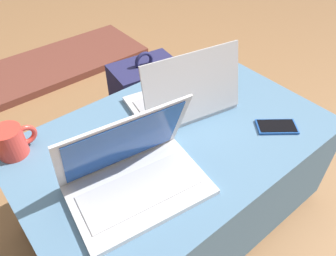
{
  "coord_description": "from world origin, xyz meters",
  "views": [
    {
      "loc": [
        -0.51,
        -0.59,
        1.17
      ],
      "look_at": [
        -0.05,
        -0.02,
        0.51
      ],
      "focal_mm": 35.0,
      "sensor_mm": 36.0,
      "label": 1
    }
  ],
  "objects": [
    {
      "name": "ground_plane",
      "position": [
        0.0,
        0.0,
        0.0
      ],
      "size": [
        14.0,
        14.0,
        0.0
      ],
      "primitive_type": "plane",
      "color": "olive"
    },
    {
      "name": "fireplace_hearth",
      "position": [
        0.0,
        1.36,
        0.02
      ],
      "size": [
        1.4,
        0.5,
        0.04
      ],
      "color": "brown",
      "rests_on": "ground_plane"
    },
    {
      "name": "laptop_near",
      "position": [
        -0.22,
        -0.08,
        0.48
      ],
      "size": [
        0.4,
        0.29,
        0.24
      ],
      "rotation": [
        0.0,
        0.0,
        -0.14
      ],
      "color": "silver",
      "rests_on": "ottoman"
    },
    {
      "name": "laptop_far",
      "position": [
        0.12,
        0.09,
        0.48
      ],
      "size": [
        0.39,
        0.3,
        0.24
      ],
      "rotation": [
        0.0,
        0.0,
        2.95
      ],
      "color": "#B7B7BC",
      "rests_on": "ottoman"
    },
    {
      "name": "cell_phone",
      "position": [
        0.29,
        -0.18,
        0.43
      ],
      "size": [
        0.15,
        0.14,
        0.01
      ],
      "rotation": [
        0.0,
        0.0,
        4.05
      ],
      "color": "#1E4C9E",
      "rests_on": "ottoman"
    },
    {
      "name": "backpack",
      "position": [
        0.19,
        0.45,
        0.2
      ],
      "size": [
        0.31,
        0.27,
        0.48
      ],
      "rotation": [
        0.0,
        0.0,
        3.01
      ],
      "color": "#23234C",
      "rests_on": "ground_plane"
    },
    {
      "name": "ottoman",
      "position": [
        0.0,
        0.0,
        0.22
      ],
      "size": [
        1.03,
        0.66,
        0.43
      ],
      "color": "#2A3D4E",
      "rests_on": "ground_plane"
    },
    {
      "name": "coffee_mug",
      "position": [
        -0.43,
        0.26,
        0.48
      ],
      "size": [
        0.13,
        0.09,
        0.1
      ],
      "color": "red",
      "rests_on": "ottoman"
    }
  ]
}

